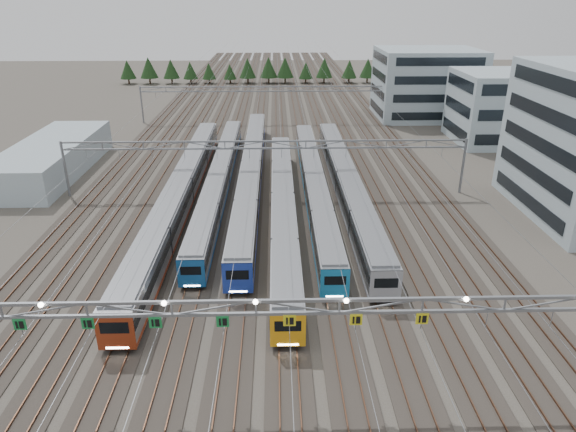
{
  "coord_description": "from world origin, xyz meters",
  "views": [
    {
      "loc": [
        1.44,
        -28.96,
        26.56
      ],
      "look_at": [
        2.73,
        23.97,
        3.5
      ],
      "focal_mm": 32.0,
      "sensor_mm": 36.0,
      "label": 1
    }
  ],
  "objects_px": {
    "train_d": "(283,205)",
    "train_f": "(346,183)",
    "depot_bldg_mid": "(494,107)",
    "depot_bldg_north": "(426,84)",
    "gantry_near": "(255,311)",
    "gantry_far": "(269,93)",
    "train_c": "(251,171)",
    "train_a": "(181,191)",
    "train_b": "(220,177)",
    "train_e": "(314,183)",
    "gantry_mid": "(266,151)",
    "west_shed": "(52,158)"
  },
  "relations": [
    {
      "from": "train_b",
      "to": "train_e",
      "type": "xyz_separation_m",
      "value": [
        13.5,
        -3.07,
        0.03
      ]
    },
    {
      "from": "train_d",
      "to": "gantry_near",
      "type": "relative_size",
      "value": 0.93
    },
    {
      "from": "train_d",
      "to": "train_f",
      "type": "distance_m",
      "value": 11.91
    },
    {
      "from": "gantry_near",
      "to": "west_shed",
      "type": "bearing_deg",
      "value": 124.0
    },
    {
      "from": "train_d",
      "to": "gantry_mid",
      "type": "xyz_separation_m",
      "value": [
        -2.25,
        9.33,
        4.26
      ]
    },
    {
      "from": "train_e",
      "to": "depot_bldg_mid",
      "type": "bearing_deg",
      "value": 38.49
    },
    {
      "from": "train_d",
      "to": "depot_bldg_north",
      "type": "bearing_deg",
      "value": 60.28
    },
    {
      "from": "train_f",
      "to": "gantry_mid",
      "type": "distance_m",
      "value": 12.11
    },
    {
      "from": "train_b",
      "to": "gantry_near",
      "type": "height_order",
      "value": "gantry_near"
    },
    {
      "from": "train_b",
      "to": "gantry_mid",
      "type": "height_order",
      "value": "gantry_mid"
    },
    {
      "from": "gantry_far",
      "to": "depot_bldg_north",
      "type": "distance_m",
      "value": 36.23
    },
    {
      "from": "depot_bldg_mid",
      "to": "west_shed",
      "type": "height_order",
      "value": "depot_bldg_mid"
    },
    {
      "from": "train_b",
      "to": "west_shed",
      "type": "relative_size",
      "value": 1.89
    },
    {
      "from": "train_a",
      "to": "train_b",
      "type": "height_order",
      "value": "train_a"
    },
    {
      "from": "depot_bldg_mid",
      "to": "depot_bldg_north",
      "type": "relative_size",
      "value": 0.73
    },
    {
      "from": "train_c",
      "to": "depot_bldg_north",
      "type": "bearing_deg",
      "value": 50.12
    },
    {
      "from": "train_a",
      "to": "gantry_near",
      "type": "xyz_separation_m",
      "value": [
        11.2,
        -35.69,
        4.83
      ]
    },
    {
      "from": "train_b",
      "to": "train_f",
      "type": "height_order",
      "value": "train_f"
    },
    {
      "from": "gantry_near",
      "to": "train_b",
      "type": "bearing_deg",
      "value": 99.04
    },
    {
      "from": "train_c",
      "to": "gantry_far",
      "type": "relative_size",
      "value": 1.12
    },
    {
      "from": "train_b",
      "to": "gantry_mid",
      "type": "xyz_separation_m",
      "value": [
        6.75,
        -2.03,
        4.39
      ]
    },
    {
      "from": "gantry_mid",
      "to": "depot_bldg_north",
      "type": "relative_size",
      "value": 2.56
    },
    {
      "from": "gantry_far",
      "to": "gantry_mid",
      "type": "bearing_deg",
      "value": -90.0
    },
    {
      "from": "train_b",
      "to": "train_d",
      "type": "bearing_deg",
      "value": -51.59
    },
    {
      "from": "train_c",
      "to": "depot_bldg_north",
      "type": "xyz_separation_m",
      "value": [
        38.17,
        45.68,
        5.44
      ]
    },
    {
      "from": "train_b",
      "to": "train_f",
      "type": "distance_m",
      "value": 18.35
    },
    {
      "from": "gantry_mid",
      "to": "depot_bldg_mid",
      "type": "relative_size",
      "value": 3.52
    },
    {
      "from": "gantry_far",
      "to": "train_f",
      "type": "bearing_deg",
      "value": -76.41
    },
    {
      "from": "depot_bldg_north",
      "to": "train_c",
      "type": "bearing_deg",
      "value": -129.88
    },
    {
      "from": "train_e",
      "to": "west_shed",
      "type": "xyz_separation_m",
      "value": [
        -41.05,
        11.7,
        0.42
      ]
    },
    {
      "from": "train_f",
      "to": "gantry_mid",
      "type": "bearing_deg",
      "value": 172.3
    },
    {
      "from": "train_c",
      "to": "depot_bldg_mid",
      "type": "relative_size",
      "value": 3.94
    },
    {
      "from": "train_f",
      "to": "gantry_far",
      "type": "relative_size",
      "value": 0.99
    },
    {
      "from": "depot_bldg_mid",
      "to": "gantry_near",
      "type": "bearing_deg",
      "value": -122.39
    },
    {
      "from": "depot_bldg_north",
      "to": "west_shed",
      "type": "relative_size",
      "value": 0.73
    },
    {
      "from": "train_e",
      "to": "depot_bldg_north",
      "type": "bearing_deg",
      "value": 60.08
    },
    {
      "from": "train_f",
      "to": "depot_bldg_north",
      "type": "xyz_separation_m",
      "value": [
        24.67,
        51.16,
        5.41
      ]
    },
    {
      "from": "train_f",
      "to": "west_shed",
      "type": "distance_m",
      "value": 47.15
    },
    {
      "from": "depot_bldg_mid",
      "to": "train_a",
      "type": "bearing_deg",
      "value": -149.29
    },
    {
      "from": "train_c",
      "to": "depot_bldg_north",
      "type": "height_order",
      "value": "depot_bldg_north"
    },
    {
      "from": "train_b",
      "to": "depot_bldg_north",
      "type": "height_order",
      "value": "depot_bldg_north"
    },
    {
      "from": "train_f",
      "to": "gantry_far",
      "type": "distance_m",
      "value": 48.05
    },
    {
      "from": "train_a",
      "to": "depot_bldg_north",
      "type": "bearing_deg",
      "value": 48.9
    },
    {
      "from": "train_c",
      "to": "train_d",
      "type": "relative_size",
      "value": 1.2
    },
    {
      "from": "train_d",
      "to": "train_e",
      "type": "bearing_deg",
      "value": 61.49
    },
    {
      "from": "gantry_mid",
      "to": "gantry_far",
      "type": "bearing_deg",
      "value": 90.0
    },
    {
      "from": "gantry_near",
      "to": "gantry_far",
      "type": "height_order",
      "value": "gantry_near"
    },
    {
      "from": "train_f",
      "to": "west_shed",
      "type": "bearing_deg",
      "value": 165.03
    },
    {
      "from": "depot_bldg_mid",
      "to": "gantry_mid",
      "type": "bearing_deg",
      "value": -147.13
    },
    {
      "from": "gantry_mid",
      "to": "train_f",
      "type": "bearing_deg",
      "value": -7.7
    }
  ]
}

